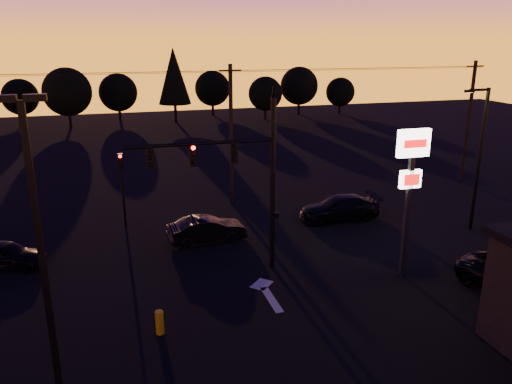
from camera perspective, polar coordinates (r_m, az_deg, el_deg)
ground at (r=20.44m, az=1.32°, el=-13.69°), size 120.00×120.00×0.00m
lane_arrow at (r=21.95m, az=1.24°, el=-11.35°), size 1.20×3.10×0.01m
traffic_signal_mast at (r=22.07m, az=-2.00°, el=2.59°), size 6.79×0.52×8.58m
secondary_signal at (r=29.20m, az=-15.07°, el=1.41°), size 0.30×0.31×4.35m
parking_lot_light at (r=14.81m, az=-23.52°, el=-4.92°), size 1.25×0.30×9.14m
pylon_sign at (r=22.72m, az=17.29°, el=2.18°), size 1.50×0.28×6.80m
streetlight at (r=30.05m, az=24.10°, el=4.00°), size 1.55×0.35×8.00m
utility_pole_1 at (r=32.13m, az=-2.85°, el=6.55°), size 1.40×0.26×9.00m
utility_pole_2 at (r=40.29m, az=23.10°, el=7.36°), size 1.40×0.26×9.00m
power_wires at (r=31.65m, az=-2.96°, el=13.64°), size 36.00×1.22×0.07m
bollard at (r=19.32m, az=-10.95°, el=-14.43°), size 0.31×0.31×0.92m
tree_1 at (r=70.86m, az=-25.34°, el=9.79°), size 4.54×4.54×5.71m
tree_2 at (r=65.16m, az=-20.78°, el=10.65°), size 5.77×5.78×7.26m
tree_3 at (r=69.05m, az=-15.48°, el=10.91°), size 4.95×4.95×6.22m
tree_4 at (r=66.40m, az=-9.37°, el=12.95°), size 4.18×4.18×9.50m
tree_5 at (r=72.47m, az=-5.01°, el=11.71°), size 4.95×4.95×6.22m
tree_6 at (r=68.21m, az=1.08°, el=11.17°), size 4.54×4.54×5.71m
tree_7 at (r=72.96m, az=4.95°, el=11.99°), size 5.36×5.36×6.74m
tree_8 at (r=74.53m, az=9.61°, el=11.20°), size 4.12×4.12×5.19m
car_left at (r=26.73m, az=-26.93°, el=-6.39°), size 4.14×2.67×1.31m
car_mid at (r=26.93m, az=-5.61°, el=-4.28°), size 4.26×1.78×1.37m
car_right at (r=30.49m, az=9.53°, el=-1.80°), size 4.96×2.12×1.42m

